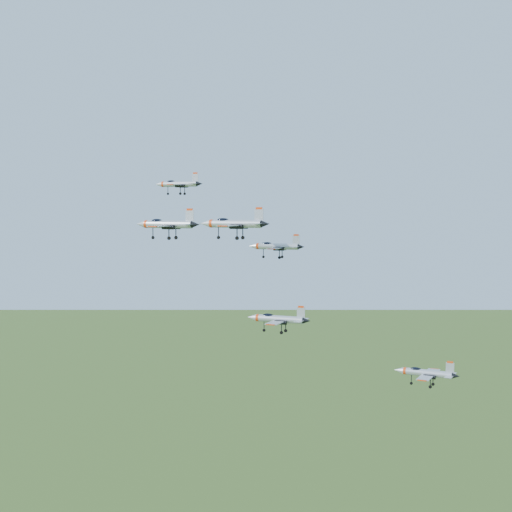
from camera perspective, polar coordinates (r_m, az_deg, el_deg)
The scene contains 6 objects.
jet_lead at distance 160.34m, azimuth -6.26°, elevation 5.76°, with size 11.68×9.83×3.14m.
jet_left_high at distance 127.96m, azimuth -1.83°, elevation 2.62°, with size 13.77×11.53×3.69m.
jet_right_high at distance 115.22m, azimuth -7.19°, elevation 2.55°, with size 11.86×9.90×3.17m.
jet_left_low at distance 133.39m, azimuth 1.57°, elevation 0.78°, with size 10.79×9.16×2.93m.
jet_right_low at distance 115.51m, azimuth 1.74°, elevation -5.04°, with size 10.90×9.14×2.92m.
jet_trail at distance 117.28m, azimuth 13.41°, elevation -9.07°, with size 10.45×8.68×2.79m.
Camera 1 is at (71.86, -108.45, 140.71)m, focal length 50.00 mm.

